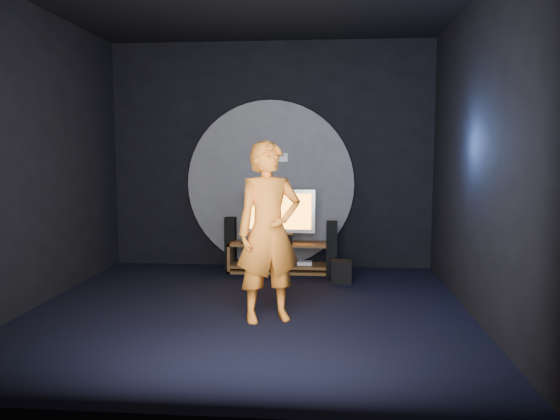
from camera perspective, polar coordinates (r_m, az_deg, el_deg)
The scene contains 14 objects.
floor at distance 6.35m, azimuth -3.35°, elevation -10.47°, with size 5.00×5.00×0.00m, color black.
back_wall at distance 8.56m, azimuth -0.99°, elevation 5.72°, with size 5.00×0.04×3.50m, color black.
front_wall at distance 3.63m, azimuth -9.27°, elevation 5.07°, with size 5.00×0.04×3.50m, color black.
left_wall at distance 6.91m, azimuth -24.52°, elevation 5.07°, with size 0.04×5.00×3.50m, color black.
right_wall at distance 6.23m, azimuth 20.04°, elevation 5.19°, with size 0.04×5.00×3.50m, color black.
wall_disc_panel at distance 8.52m, azimuth -1.02°, elevation 2.70°, with size 2.60×0.11×2.60m.
media_console at distance 8.26m, azimuth -0.00°, elevation -5.16°, with size 1.52×0.45×0.45m.
tv at distance 8.22m, azimuth -0.01°, elevation -0.35°, with size 1.06×0.22×0.79m.
center_speaker at distance 8.08m, azimuth -0.12°, elevation -3.03°, with size 0.40×0.15×0.15m, color black.
remote at distance 8.15m, azimuth -3.46°, elevation -3.42°, with size 0.18×0.05×0.02m, color black.
tower_speaker_left at distance 8.49m, azimuth -5.20°, elevation -3.46°, with size 0.16×0.18×0.80m, color black.
tower_speaker_right at distance 8.04m, azimuth 5.41°, elevation -4.01°, with size 0.16×0.18×0.80m, color black.
subwoofer at distance 7.66m, azimuth 6.42°, elevation -6.42°, with size 0.28×0.28×0.31m, color black.
player at distance 5.80m, azimuth -1.17°, elevation -2.29°, with size 0.70×0.46×1.93m, color orange.
Camera 1 is at (0.89, -6.02, 1.81)m, focal length 35.00 mm.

